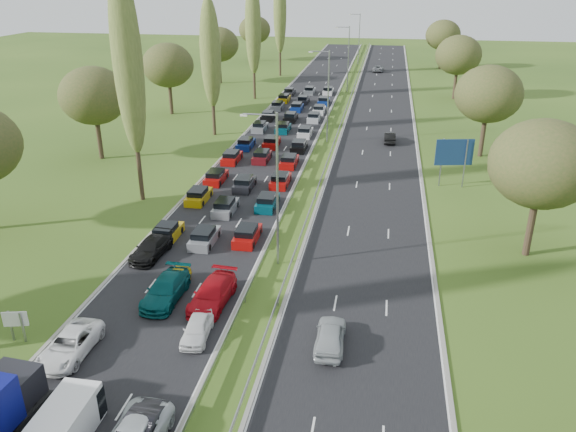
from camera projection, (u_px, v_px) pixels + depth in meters
The scene contains 21 objects.
ground at pixel (328, 138), 77.51m from camera, with size 260.00×260.00×0.00m, color #314E18.
near_carriageway at pixel (284, 131), 80.83m from camera, with size 10.50×215.00×0.04m, color black.
far_carriageway at pixel (378, 135), 78.70m from camera, with size 10.50×215.00×0.04m, color black.
central_reservation at pixel (330, 129), 79.54m from camera, with size 2.36×215.00×0.32m.
lamp_columns at pixel (328, 97), 73.31m from camera, with size 0.18×140.18×12.00m.
poplar_row at pixel (182, 54), 64.41m from camera, with size 2.80×127.80×22.44m.
woodland_left at pixel (79, 102), 62.94m from camera, with size 8.00×166.00×11.10m.
woodland_right at pixel (500, 110), 59.31m from camera, with size 8.00×153.00×11.10m.
traffic_queue_fill at pixel (277, 137), 76.36m from camera, with size 9.02×68.92×0.80m.
near_car_2 at pixel (70, 345), 33.29m from camera, with size 2.32×5.03×1.40m, color white.
near_car_3 at pixel (151, 248), 44.92m from camera, with size 2.03×4.98×1.45m, color black.
near_car_7 at pixel (166, 290), 38.91m from camera, with size 2.20×5.41×1.57m, color #044749.
near_car_8 at pixel (175, 281), 40.23m from camera, with size 1.55×3.86×1.31m, color #BCAB0C.
near_car_11 at pixel (212, 294), 38.40m from camera, with size 2.22×5.46×1.58m, color #B10A14.
near_car_12 at pixel (197, 328), 34.90m from camera, with size 1.54×3.83×1.30m, color white.
far_car_0 at pixel (330, 336), 34.01m from camera, with size 1.79×4.44×1.51m, color #A0A6A9.
far_car_1 at pixel (390, 137), 75.18m from camera, with size 1.46×4.18×1.38m, color black.
far_car_2 at pixel (378, 68), 129.12m from camera, with size 2.31×5.01×1.39m, color gray.
white_van_rear at pixel (63, 428), 26.75m from camera, with size 2.02×5.15×2.07m.
info_sign at pixel (16, 322), 34.29m from camera, with size 1.48×0.46×2.10m.
direction_sign at pixel (454, 154), 58.52m from camera, with size 3.93×0.94×5.20m.
Camera 1 is at (11.99, 4.78, 21.01)m, focal length 35.00 mm.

